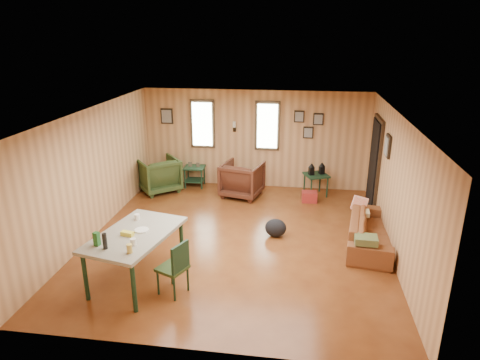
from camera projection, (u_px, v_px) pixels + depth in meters
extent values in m
cube|color=brown|center=(237.00, 240.00, 8.09)|extent=(5.50, 6.00, 0.02)
cube|color=#997C5B|center=(237.00, 113.00, 7.28)|extent=(5.50, 6.00, 0.02)
cube|color=tan|center=(255.00, 139.00, 10.49)|extent=(5.50, 0.02, 2.40)
cube|color=tan|center=(198.00, 266.00, 4.88)|extent=(5.50, 0.02, 2.40)
cube|color=tan|center=(92.00, 173.00, 8.05)|extent=(0.02, 6.00, 2.40)
cube|color=tan|center=(396.00, 187.00, 7.32)|extent=(0.02, 6.00, 2.40)
cube|color=black|center=(203.00, 124.00, 10.51)|extent=(0.60, 0.05, 1.20)
cube|color=#E0F2D1|center=(202.00, 124.00, 10.48)|extent=(0.48, 0.04, 1.06)
cube|color=black|center=(267.00, 126.00, 10.30)|extent=(0.60, 0.05, 1.20)
cube|color=#E0F2D1|center=(267.00, 126.00, 10.26)|extent=(0.48, 0.04, 1.06)
cube|color=black|center=(235.00, 129.00, 10.42)|extent=(0.07, 0.05, 0.12)
cylinder|color=silver|center=(234.00, 124.00, 10.32)|extent=(0.07, 0.07, 0.14)
cube|color=black|center=(375.00, 164.00, 9.21)|extent=(0.06, 1.00, 2.05)
cube|color=black|center=(373.00, 164.00, 9.21)|extent=(0.04, 0.82, 1.90)
cube|color=black|center=(299.00, 117.00, 10.12)|extent=(0.24, 0.04, 0.28)
cube|color=#9E998C|center=(299.00, 117.00, 10.09)|extent=(0.19, 0.02, 0.22)
cube|color=black|center=(318.00, 119.00, 10.07)|extent=(0.24, 0.04, 0.28)
cube|color=#9E998C|center=(318.00, 119.00, 10.04)|extent=(0.19, 0.02, 0.22)
cube|color=black|center=(308.00, 133.00, 10.21)|extent=(0.24, 0.04, 0.28)
cube|color=#9E998C|center=(308.00, 133.00, 10.18)|extent=(0.19, 0.02, 0.22)
cube|color=black|center=(167.00, 116.00, 10.58)|extent=(0.30, 0.04, 0.38)
cube|color=#9E998C|center=(166.00, 116.00, 10.55)|extent=(0.24, 0.02, 0.31)
cube|color=black|center=(388.00, 146.00, 7.95)|extent=(0.04, 0.34, 0.42)
cube|color=#9E998C|center=(386.00, 146.00, 7.95)|extent=(0.02, 0.27, 0.34)
imported|color=brown|center=(372.00, 226.00, 7.77)|extent=(0.85, 1.99, 0.75)
imported|color=#462115|center=(242.00, 178.00, 10.05)|extent=(1.04, 1.00, 0.90)
imported|color=#30421E|center=(159.00, 173.00, 10.36)|extent=(1.21, 1.20, 0.91)
cube|color=#183621|center=(194.00, 167.00, 10.65)|extent=(0.51, 0.47, 0.04)
cube|color=#183621|center=(195.00, 180.00, 10.76)|extent=(0.47, 0.42, 0.03)
cylinder|color=#183621|center=(185.00, 179.00, 10.59)|extent=(0.04, 0.04, 0.49)
cylinder|color=#183621|center=(202.00, 180.00, 10.54)|extent=(0.04, 0.04, 0.49)
cylinder|color=#183621|center=(188.00, 174.00, 10.93)|extent=(0.04, 0.04, 0.49)
cylinder|color=#183621|center=(204.00, 175.00, 10.88)|extent=(0.04, 0.04, 0.49)
cube|color=brown|center=(190.00, 164.00, 10.64)|extent=(0.09, 0.02, 0.12)
cube|color=brown|center=(198.00, 165.00, 10.62)|extent=(0.08, 0.02, 0.11)
cube|color=#183621|center=(316.00, 175.00, 10.07)|extent=(0.66, 0.66, 0.04)
cylinder|color=#183621|center=(311.00, 189.00, 9.92)|extent=(0.05, 0.05, 0.51)
cylinder|color=#183621|center=(327.00, 187.00, 10.02)|extent=(0.05, 0.05, 0.51)
cylinder|color=#183621|center=(304.00, 183.00, 10.29)|extent=(0.05, 0.05, 0.51)
cylinder|color=#183621|center=(320.00, 182.00, 10.39)|extent=(0.05, 0.05, 0.51)
cube|color=black|center=(311.00, 171.00, 10.00)|extent=(0.15, 0.15, 0.18)
cone|color=black|center=(312.00, 165.00, 9.95)|extent=(0.20, 0.20, 0.10)
cube|color=black|center=(322.00, 170.00, 10.06)|extent=(0.15, 0.15, 0.18)
cone|color=black|center=(322.00, 164.00, 10.02)|extent=(0.20, 0.20, 0.10)
cube|color=maroon|center=(309.00, 197.00, 9.81)|extent=(0.36, 0.26, 0.24)
ellipsoid|color=black|center=(276.00, 228.00, 8.14)|extent=(0.49, 0.44, 0.35)
cube|color=#525D34|center=(366.00, 240.00, 7.04)|extent=(0.38, 0.31, 0.12)
cube|color=red|center=(359.00, 204.00, 8.29)|extent=(0.33, 0.10, 0.33)
cube|color=tan|center=(361.00, 213.00, 8.10)|extent=(0.32, 0.25, 0.09)
cube|color=gray|center=(135.00, 235.00, 6.51)|extent=(1.29, 1.79, 0.05)
cylinder|color=#183621|center=(85.00, 276.00, 6.16)|extent=(0.08, 0.08, 0.78)
cylinder|color=#183621|center=(134.00, 288.00, 5.89)|extent=(0.08, 0.08, 0.78)
cylinder|color=#183621|center=(140.00, 235.00, 7.40)|extent=(0.08, 0.08, 0.78)
cylinder|color=#183621|center=(182.00, 243.00, 7.13)|extent=(0.08, 0.08, 0.78)
cylinder|color=silver|center=(133.00, 242.00, 6.13)|extent=(0.10, 0.10, 0.10)
cylinder|color=silver|center=(137.00, 217.00, 6.94)|extent=(0.10, 0.10, 0.10)
cube|color=#205A24|center=(97.00, 239.00, 6.10)|extent=(0.09, 0.09, 0.20)
cylinder|color=black|center=(105.00, 241.00, 6.00)|extent=(0.08, 0.08, 0.24)
cylinder|color=gold|center=(129.00, 249.00, 5.91)|extent=(0.09, 0.09, 0.13)
cylinder|color=silver|center=(142.00, 230.00, 6.57)|extent=(0.26, 0.26, 0.02)
cube|color=gold|center=(127.00, 234.00, 6.41)|extent=(0.21, 0.13, 0.06)
cube|color=#30421E|center=(172.00, 268.00, 6.32)|extent=(0.51, 0.51, 0.05)
cube|color=#183621|center=(180.00, 257.00, 6.16)|extent=(0.18, 0.35, 0.42)
cylinder|color=#183621|center=(158.00, 282.00, 6.35)|extent=(0.04, 0.04, 0.41)
cylinder|color=#183621|center=(174.00, 289.00, 6.19)|extent=(0.04, 0.04, 0.41)
cylinder|color=#183621|center=(172.00, 273.00, 6.60)|extent=(0.04, 0.04, 0.41)
cylinder|color=#183621|center=(188.00, 279.00, 6.44)|extent=(0.04, 0.04, 0.41)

